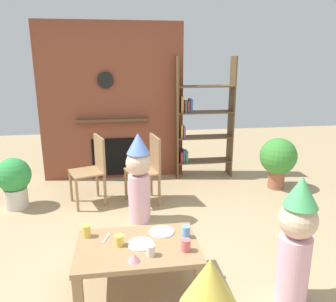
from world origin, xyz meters
The scene contains 19 objects.
ground_plane centered at (0.00, 0.00, 0.00)m, with size 12.00×12.00×0.00m, color tan.
brick_fireplace_feature centered at (-0.40, 2.60, 1.19)m, with size 2.20×0.28×2.40m.
bookshelf centered at (0.95, 2.40, 0.88)m, with size 0.90×0.28×1.90m.
coffee_table centered at (-0.20, -0.25, 0.33)m, with size 1.00×0.65×0.40m.
paper_cup_near_left centered at (-0.34, -0.23, 0.44)m, with size 0.07×0.07×0.09m, color #F2CC4C.
paper_cup_near_right centered at (0.18, -0.39, 0.44)m, with size 0.07×0.07×0.10m, color #E5666B.
paper_cup_center centered at (-0.62, -0.05, 0.45)m, with size 0.07×0.07×0.10m, color #F2CC4C.
paper_cup_far_left centered at (-0.10, -0.41, 0.44)m, with size 0.07×0.07×0.09m, color silver.
paper_cup_far_right centered at (0.22, -0.18, 0.45)m, with size 0.07×0.07×0.10m, color #669EE0.
paper_plate_front centered at (0.03, -0.07, 0.40)m, with size 0.22×0.22×0.01m, color white.
paper_plate_rear centered at (-0.17, -0.25, 0.40)m, with size 0.21×0.21×0.01m, color white.
birthday_cake_slice centered at (-0.23, -0.47, 0.43)m, with size 0.10×0.10×0.06m, color pink.
table_fork centered at (-0.45, -0.11, 0.40)m, with size 0.15×0.02×0.01m, color silver.
child_in_pink centered at (0.99, -0.58, 0.55)m, with size 0.29×0.29×1.04m.
child_by_the_chairs centered at (-0.11, 0.96, 0.56)m, with size 0.29×0.29×1.06m.
dining_chair_left centered at (-0.66, 1.57, 0.51)m, with size 0.51×0.51×0.90m.
dining_chair_middle centered at (0.05, 1.48, 0.51)m, with size 0.47×0.47×0.90m.
potted_plant_tall centered at (1.96, 1.70, 0.46)m, with size 0.53×0.53×0.76m.
potted_plant_short centered at (-1.66, 1.55, 0.38)m, with size 0.43×0.43×0.66m.
Camera 1 is at (-0.30, -2.67, 1.86)m, focal length 35.71 mm.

